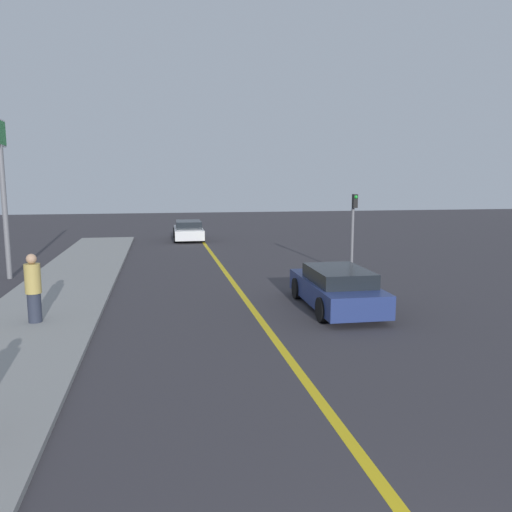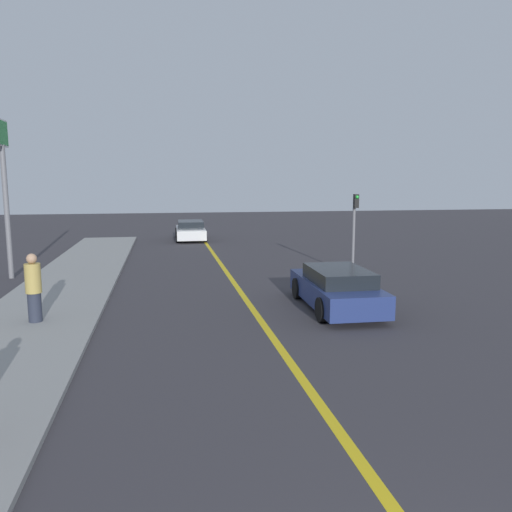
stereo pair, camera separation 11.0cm
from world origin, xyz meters
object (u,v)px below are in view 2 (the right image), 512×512
object	(u,v)px
traffic_light	(354,225)
roadside_sign	(4,168)
car_near_right_lane	(336,288)
car_ahead_center	(190,230)
pedestrian_far_standing	(34,288)

from	to	relation	value
traffic_light	roadside_sign	xyz separation A→B (m)	(-13.67, 1.78, 2.25)
car_near_right_lane	car_ahead_center	distance (m)	19.21
car_near_right_lane	traffic_light	xyz separation A→B (m)	(2.57, 5.16, 1.45)
car_ahead_center	traffic_light	world-z (taller)	traffic_light
roadside_sign	pedestrian_far_standing	bearing A→B (deg)	-70.23
car_near_right_lane	pedestrian_far_standing	bearing A→B (deg)	-176.85
car_near_right_lane	car_ahead_center	bearing A→B (deg)	101.44
traffic_light	roadside_sign	size ratio (longest dim) A/B	0.54
car_ahead_center	roadside_sign	distance (m)	14.74
car_near_right_lane	pedestrian_far_standing	size ratio (longest dim) A/B	2.48
traffic_light	pedestrian_far_standing	bearing A→B (deg)	-153.94
pedestrian_far_standing	roadside_sign	xyz separation A→B (m)	(-2.59, 7.20, 3.30)
roadside_sign	traffic_light	bearing A→B (deg)	-7.43
car_near_right_lane	roadside_sign	distance (m)	13.60
car_near_right_lane	pedestrian_far_standing	world-z (taller)	pedestrian_far_standing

